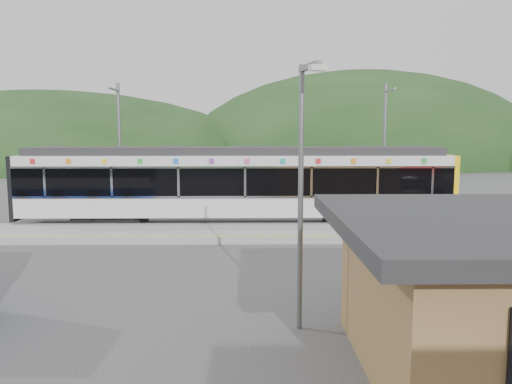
{
  "coord_description": "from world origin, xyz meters",
  "views": [
    {
      "loc": [
        -0.18,
        -17.86,
        4.53
      ],
      "look_at": [
        0.08,
        1.0,
        2.21
      ],
      "focal_mm": 35.0,
      "sensor_mm": 36.0,
      "label": 1
    }
  ],
  "objects": [
    {
      "name": "lamp_post",
      "position": [
        0.97,
        -6.95,
        3.56
      ],
      "size": [
        0.38,
        1.09,
        5.96
      ],
      "rotation": [
        0.0,
        0.0,
        0.26
      ],
      "color": "slate",
      "rests_on": "ground"
    },
    {
      "name": "train",
      "position": [
        -0.84,
        6.0,
        2.06
      ],
      "size": [
        20.44,
        3.01,
        3.74
      ],
      "color": "black",
      "rests_on": "ground"
    },
    {
      "name": "hills",
      "position": [
        6.19,
        5.29,
        0.0
      ],
      "size": [
        146.0,
        149.0,
        26.0
      ],
      "color": "#1E3D19",
      "rests_on": "ground"
    },
    {
      "name": "catenary_mast_west",
      "position": [
        -7.0,
        8.56,
        3.65
      ],
      "size": [
        0.18,
        1.8,
        7.0
      ],
      "color": "slate",
      "rests_on": "ground"
    },
    {
      "name": "yellow_line",
      "position": [
        0.0,
        2.0,
        0.3
      ],
      "size": [
        26.0,
        0.1,
        0.01
      ],
      "primitive_type": "cube",
      "color": "yellow",
      "rests_on": "platform"
    },
    {
      "name": "platform",
      "position": [
        0.0,
        3.3,
        0.15
      ],
      "size": [
        26.0,
        3.2,
        0.3
      ],
      "primitive_type": "cube",
      "color": "#9E9E99",
      "rests_on": "ground"
    },
    {
      "name": "ground",
      "position": [
        0.0,
        0.0,
        0.0
      ],
      "size": [
        120.0,
        120.0,
        0.0
      ],
      "primitive_type": "plane",
      "color": "#4C4C4F",
      "rests_on": "ground"
    },
    {
      "name": "catenary_mast_east",
      "position": [
        7.0,
        8.56,
        3.65
      ],
      "size": [
        0.18,
        1.8,
        7.0
      ],
      "color": "slate",
      "rests_on": "ground"
    }
  ]
}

